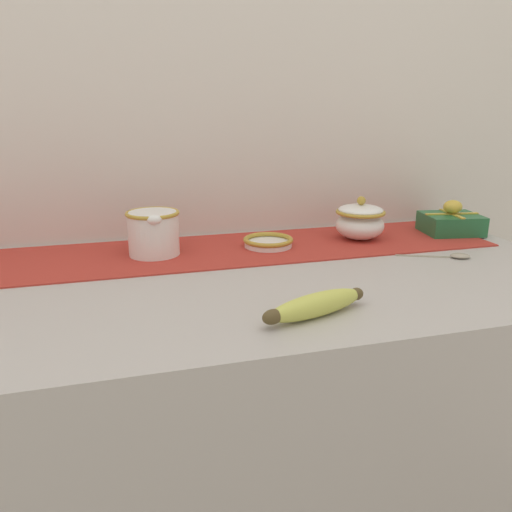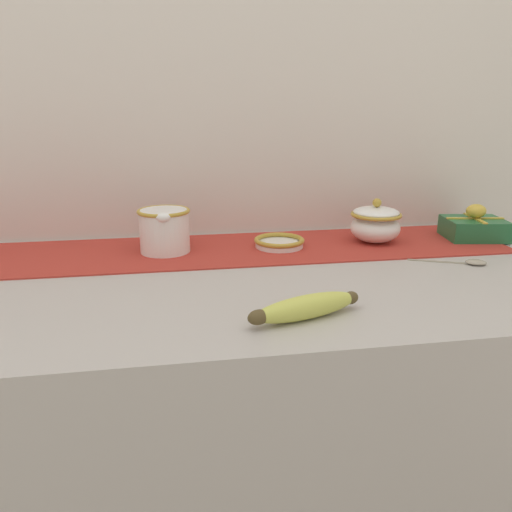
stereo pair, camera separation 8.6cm
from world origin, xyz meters
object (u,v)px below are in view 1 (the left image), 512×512
at_px(sugar_bowl, 360,221).
at_px(spoon, 456,256).
at_px(banana, 316,305).
at_px(gift_box, 451,222).
at_px(small_dish, 268,242).
at_px(cream_pitcher, 153,231).

height_order(sugar_bowl, spoon, sugar_bowl).
distance_m(banana, gift_box, 0.63).
distance_m(small_dish, spoon, 0.39).
bearing_deg(banana, cream_pitcher, 117.81).
distance_m(banana, spoon, 0.44).
distance_m(small_dish, banana, 0.38).
relative_size(small_dish, gift_box, 0.75).
bearing_deg(sugar_bowl, cream_pitcher, 179.89).
bearing_deg(spoon, gift_box, 80.44).
distance_m(cream_pitcher, banana, 0.44).
height_order(small_dish, gift_box, gift_box).
relative_size(sugar_bowl, banana, 0.61).
height_order(sugar_bowl, banana, sugar_bowl).
bearing_deg(sugar_bowl, gift_box, -1.36).
distance_m(sugar_bowl, spoon, 0.23).
height_order(banana, spoon, banana).
xyz_separation_m(small_dish, spoon, (0.35, -0.18, -0.01)).
distance_m(spoon, gift_box, 0.21).
relative_size(banana, spoon, 1.30).
bearing_deg(spoon, cream_pitcher, -173.91).
height_order(spoon, gift_box, gift_box).
bearing_deg(spoon, small_dish, 176.04).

